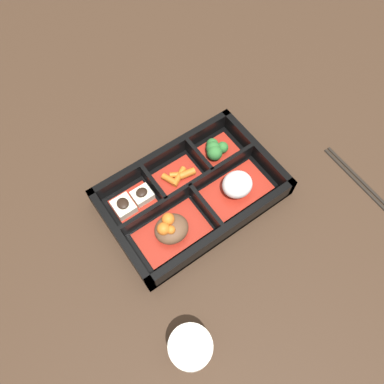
% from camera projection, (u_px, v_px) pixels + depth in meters
% --- Properties ---
extents(ground_plane, '(3.00, 3.00, 0.00)m').
position_uv_depth(ground_plane, '(192.00, 198.00, 0.75)').
color(ground_plane, '#382619').
extents(bento_base, '(0.34, 0.22, 0.01)m').
position_uv_depth(bento_base, '(192.00, 197.00, 0.74)').
color(bento_base, black).
rests_on(bento_base, ground_plane).
extents(bento_rim, '(0.34, 0.22, 0.05)m').
position_uv_depth(bento_rim, '(191.00, 191.00, 0.73)').
color(bento_rim, black).
rests_on(bento_rim, ground_plane).
extents(bowl_rice, '(0.13, 0.08, 0.05)m').
position_uv_depth(bowl_rice, '(237.00, 186.00, 0.73)').
color(bowl_rice, maroon).
rests_on(bowl_rice, bento_base).
extents(bowl_stew, '(0.13, 0.08, 0.05)m').
position_uv_depth(bowl_stew, '(171.00, 229.00, 0.69)').
color(bowl_stew, maroon).
rests_on(bowl_stew, bento_base).
extents(bowl_greens, '(0.08, 0.07, 0.04)m').
position_uv_depth(bowl_greens, '(216.00, 150.00, 0.77)').
color(bowl_greens, maroon).
rests_on(bowl_greens, bento_base).
extents(bowl_carrots, '(0.09, 0.07, 0.02)m').
position_uv_depth(bowl_carrots, '(179.00, 176.00, 0.75)').
color(bowl_carrots, maroon).
rests_on(bowl_carrots, bento_base).
extents(bowl_tofu, '(0.08, 0.07, 0.03)m').
position_uv_depth(bowl_tofu, '(132.00, 202.00, 0.72)').
color(bowl_tofu, maroon).
rests_on(bowl_tofu, bento_base).
extents(tea_cup, '(0.07, 0.07, 0.06)m').
position_uv_depth(tea_cup, '(190.00, 348.00, 0.59)').
color(tea_cup, beige).
rests_on(tea_cup, ground_plane).
extents(chopsticks, '(0.02, 0.20, 0.01)m').
position_uv_depth(chopsticks, '(362.00, 183.00, 0.76)').
color(chopsticks, black).
rests_on(chopsticks, ground_plane).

